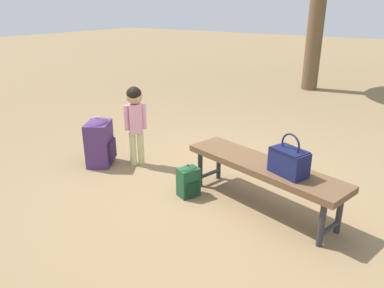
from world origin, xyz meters
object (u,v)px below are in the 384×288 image
(park_bench, at_px, (263,169))
(backpack_small, at_px, (188,180))
(child_standing, at_px, (135,114))
(backpack_large, at_px, (99,141))
(handbag, at_px, (289,161))

(park_bench, height_order, backpack_small, park_bench)
(park_bench, bearing_deg, backpack_small, 17.03)
(child_standing, bearing_deg, backpack_large, 33.16)
(park_bench, distance_m, backpack_large, 2.03)
(park_bench, distance_m, backpack_small, 0.76)
(park_bench, relative_size, backpack_large, 2.75)
(child_standing, distance_m, backpack_small, 1.10)
(backpack_large, relative_size, backpack_small, 1.76)
(handbag, height_order, backpack_small, handbag)
(park_bench, bearing_deg, backpack_large, 4.92)
(park_bench, xyz_separation_m, backpack_small, (0.69, 0.21, -0.22))
(park_bench, bearing_deg, child_standing, -2.37)
(backpack_large, bearing_deg, child_standing, -146.84)
(park_bench, bearing_deg, handbag, 160.39)
(park_bench, relative_size, backpack_small, 4.86)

